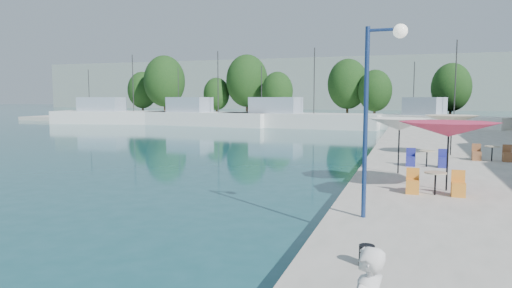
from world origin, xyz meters
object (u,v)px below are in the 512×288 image
(trawler_01, at_px, (118,116))
(umbrella_pink, at_px, (449,129))
(trawler_03, at_px, (294,119))
(trawler_04, at_px, (438,122))
(trawler_02, at_px, (204,118))
(umbrella_white, at_px, (399,124))
(bollard, at_px, (367,256))
(umbrella_cream, at_px, (452,120))
(street_lamp, at_px, (379,86))

(trawler_01, distance_m, umbrella_pink, 57.15)
(trawler_03, distance_m, trawler_04, 16.88)
(trawler_01, bearing_deg, trawler_02, -10.65)
(trawler_02, height_order, umbrella_white, trawler_02)
(bollard, bearing_deg, umbrella_cream, 81.11)
(trawler_01, relative_size, umbrella_cream, 6.94)
(trawler_01, bearing_deg, umbrella_pink, -53.34)
(trawler_04, xyz_separation_m, bollard, (-3.69, -45.00, -0.27))
(umbrella_white, bearing_deg, street_lamp, -92.86)
(trawler_04, distance_m, umbrella_cream, 26.50)
(trawler_01, relative_size, trawler_03, 0.98)
(umbrella_pink, bearing_deg, street_lamp, -114.51)
(trawler_04, bearing_deg, trawler_03, -159.00)
(trawler_03, relative_size, street_lamp, 4.04)
(trawler_01, xyz_separation_m, umbrella_pink, (41.31, -39.46, 1.64))
(trawler_03, relative_size, umbrella_cream, 7.05)
(trawler_01, relative_size, umbrella_pink, 6.05)
(trawler_01, relative_size, trawler_02, 1.09)
(street_lamp, height_order, bollard, street_lamp)
(street_lamp, xyz_separation_m, bollard, (0.08, -3.59, -3.29))
(trawler_03, relative_size, umbrella_white, 7.91)
(umbrella_pink, relative_size, umbrella_white, 1.29)
(trawler_01, xyz_separation_m, umbrella_white, (39.64, -36.26, 1.60))
(trawler_01, xyz_separation_m, bollard, (39.34, -47.53, -0.27))
(trawler_04, bearing_deg, street_lamp, -66.61)
(trawler_01, distance_m, bollard, 61.70)
(trawler_04, relative_size, street_lamp, 2.68)
(trawler_02, distance_m, trawler_04, 29.36)
(trawler_02, xyz_separation_m, bollard, (25.58, -47.29, -0.27))
(street_lamp, bearing_deg, umbrella_white, 87.57)
(umbrella_white, distance_m, bollard, 11.43)
(umbrella_white, height_order, street_lamp, street_lamp)
(trawler_03, relative_size, bollard, 50.82)
(trawler_04, height_order, umbrella_white, trawler_04)
(trawler_01, height_order, umbrella_cream, trawler_01)
(trawler_04, distance_m, bollard, 45.15)
(umbrella_pink, distance_m, umbrella_white, 3.61)
(umbrella_pink, bearing_deg, umbrella_cream, 84.88)
(trawler_04, distance_m, umbrella_white, 33.93)
(umbrella_cream, bearing_deg, umbrella_pink, -95.12)
(umbrella_cream, xyz_separation_m, bollard, (-2.90, -18.56, -1.76))
(umbrella_pink, relative_size, umbrella_cream, 1.15)
(trawler_02, relative_size, trawler_04, 1.37)
(umbrella_white, bearing_deg, trawler_02, 125.70)
(trawler_01, xyz_separation_m, trawler_02, (13.76, -0.24, 0.00))
(trawler_02, height_order, umbrella_cream, trawler_02)
(umbrella_white, bearing_deg, umbrella_pink, -62.54)
(trawler_03, bearing_deg, umbrella_cream, -56.50)
(street_lamp, relative_size, bollard, 12.57)
(trawler_03, xyz_separation_m, bollard, (13.04, -47.24, -0.27))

